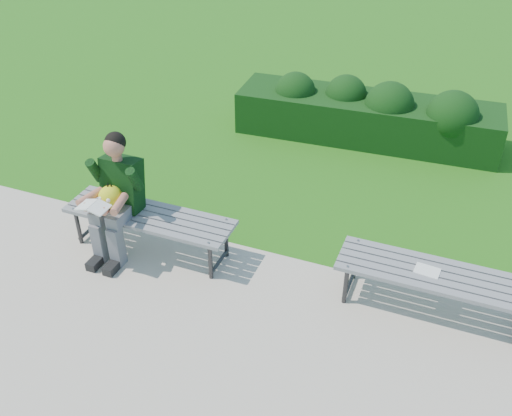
# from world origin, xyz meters

# --- Properties ---
(ground) EXTENTS (80.00, 80.00, 0.00)m
(ground) POSITION_xyz_m (0.00, 0.00, 0.00)
(ground) COLOR #28761A
(ground) RESTS_ON ground
(walkway) EXTENTS (30.00, 3.50, 0.02)m
(walkway) POSITION_xyz_m (0.00, -1.75, 0.01)
(walkway) COLOR #A7A28E
(walkway) RESTS_ON ground
(hedge) EXTENTS (3.70, 1.12, 0.92)m
(hedge) POSITION_xyz_m (0.79, 3.02, 0.39)
(hedge) COLOR #174311
(hedge) RESTS_ON ground
(bench_left) EXTENTS (1.80, 0.50, 0.46)m
(bench_left) POSITION_xyz_m (-0.79, -0.41, 0.42)
(bench_left) COLOR slate
(bench_left) RESTS_ON walkway
(bench_right) EXTENTS (1.80, 0.50, 0.46)m
(bench_right) POSITION_xyz_m (2.10, -0.26, 0.42)
(bench_right) COLOR slate
(bench_right) RESTS_ON walkway
(seated_boy) EXTENTS (0.56, 0.76, 1.31)m
(seated_boy) POSITION_xyz_m (-1.09, -0.50, 0.71)
(seated_boy) COLOR slate
(seated_boy) RESTS_ON walkway
(paper_sheet) EXTENTS (0.24, 0.18, 0.01)m
(paper_sheet) POSITION_xyz_m (2.00, -0.26, 0.47)
(paper_sheet) COLOR white
(paper_sheet) RESTS_ON bench_right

